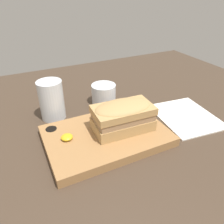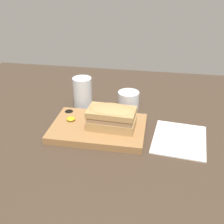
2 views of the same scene
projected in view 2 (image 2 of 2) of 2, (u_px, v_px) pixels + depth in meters
The scene contains 7 objects.
dining_table at pixel (107, 130), 96.36cm from camera, with size 141.31×115.83×2.00cm.
serving_board at pixel (98, 128), 93.39cm from camera, with size 30.83×20.97×2.40cm.
sandwich at pixel (111, 116), 89.64cm from camera, with size 15.62×9.32×7.81cm.
mustard_dollop at pixel (71, 119), 95.33cm from camera, with size 2.93×2.93×1.17cm.
water_glass at pixel (83, 94), 107.59cm from camera, with size 7.19×7.19×11.72cm.
wine_glass at pixel (128, 100), 107.53cm from camera, with size 8.09×8.09×6.49cm.
napkin at pixel (179, 139), 89.32cm from camera, with size 18.27×21.21×0.40cm.
Camera 2 is at (15.85, -80.11, 52.56)cm, focal length 45.00 mm.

